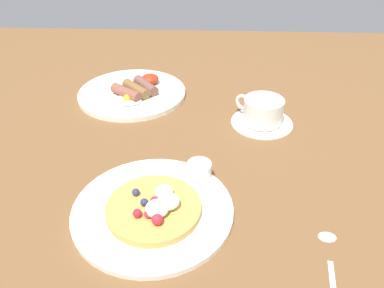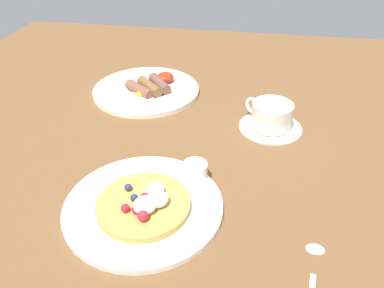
% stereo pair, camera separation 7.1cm
% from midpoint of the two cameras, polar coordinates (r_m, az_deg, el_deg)
% --- Properties ---
extents(ground_plane, '(1.52, 1.57, 0.03)m').
position_cam_midpoint_polar(ground_plane, '(0.77, -3.92, -2.58)').
color(ground_plane, brown).
extents(pancake_plate, '(0.27, 0.27, 0.01)m').
position_cam_midpoint_polar(pancake_plate, '(0.64, -9.15, -9.90)').
color(pancake_plate, white).
rests_on(pancake_plate, ground_plane).
extents(pancake_with_berries, '(0.16, 0.16, 0.04)m').
position_cam_midpoint_polar(pancake_with_berries, '(0.62, -8.89, -9.56)').
color(pancake_with_berries, gold).
rests_on(pancake_with_berries, pancake_plate).
extents(syrup_ramekin, '(0.04, 0.04, 0.03)m').
position_cam_midpoint_polar(syrup_ramekin, '(0.68, -1.90, -4.02)').
color(syrup_ramekin, white).
rests_on(syrup_ramekin, pancake_plate).
extents(breakfast_plate, '(0.27, 0.27, 0.01)m').
position_cam_midpoint_polar(breakfast_plate, '(1.00, -11.07, 7.50)').
color(breakfast_plate, white).
rests_on(breakfast_plate, ground_plane).
extents(fried_breakfast, '(0.12, 0.16, 0.03)m').
position_cam_midpoint_polar(fried_breakfast, '(0.98, -10.25, 8.24)').
color(fried_breakfast, brown).
rests_on(fried_breakfast, breakfast_plate).
extents(coffee_saucer, '(0.14, 0.14, 0.01)m').
position_cam_midpoint_polar(coffee_saucer, '(0.87, 8.21, 3.21)').
color(coffee_saucer, white).
rests_on(coffee_saucer, ground_plane).
extents(coffee_cup, '(0.11, 0.09, 0.05)m').
position_cam_midpoint_polar(coffee_cup, '(0.85, 8.30, 5.04)').
color(coffee_cup, white).
rests_on(coffee_cup, coffee_saucer).
extents(teaspoon, '(0.04, 0.15, 0.01)m').
position_cam_midpoint_polar(teaspoon, '(0.60, 16.82, -15.77)').
color(teaspoon, silver).
rests_on(teaspoon, ground_plane).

